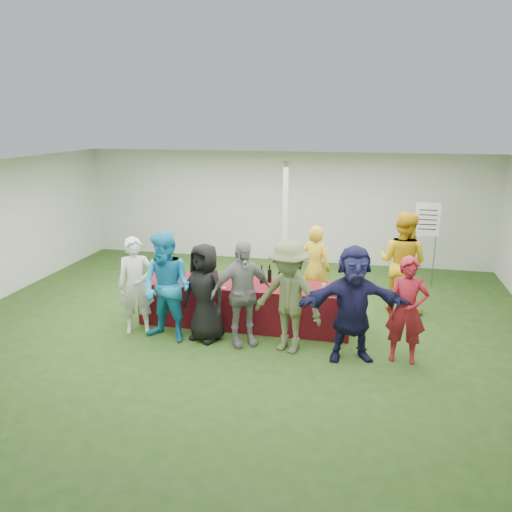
% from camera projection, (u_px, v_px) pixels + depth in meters
% --- Properties ---
extents(ground, '(60.00, 60.00, 0.00)m').
position_uv_depth(ground, '(245.00, 320.00, 8.88)').
color(ground, '#284719').
rests_on(ground, ground).
extents(tent, '(10.00, 10.00, 10.00)m').
position_uv_depth(tent, '(285.00, 233.00, 9.55)').
color(tent, white).
rests_on(tent, ground).
extents(serving_table, '(3.60, 0.80, 0.75)m').
position_uv_depth(serving_table, '(245.00, 304.00, 8.59)').
color(serving_table, maroon).
rests_on(serving_table, ground).
extents(wine_bottles, '(0.65, 0.16, 0.32)m').
position_uv_depth(wine_bottles, '(279.00, 277.00, 8.46)').
color(wine_bottles, black).
rests_on(wine_bottles, serving_table).
extents(wine_glasses, '(2.78, 0.14, 0.16)m').
position_uv_depth(wine_glasses, '(208.00, 280.00, 8.34)').
color(wine_glasses, silver).
rests_on(wine_glasses, serving_table).
extents(water_bottle, '(0.07, 0.07, 0.23)m').
position_uv_depth(water_bottle, '(244.00, 276.00, 8.55)').
color(water_bottle, silver).
rests_on(water_bottle, serving_table).
extents(bar_towel, '(0.25, 0.18, 0.03)m').
position_uv_depth(bar_towel, '(340.00, 288.00, 8.20)').
color(bar_towel, white).
rests_on(bar_towel, serving_table).
extents(dump_bucket, '(0.24, 0.24, 0.18)m').
position_uv_depth(dump_bucket, '(339.00, 289.00, 7.93)').
color(dump_bucket, slate).
rests_on(dump_bucket, serving_table).
extents(wine_list_sign, '(0.50, 0.03, 1.80)m').
position_uv_depth(wine_list_sign, '(427.00, 226.00, 10.31)').
color(wine_list_sign, slate).
rests_on(wine_list_sign, ground).
extents(staff_pourer, '(0.67, 0.53, 1.62)m').
position_uv_depth(staff_pourer, '(315.00, 268.00, 9.16)').
color(staff_pourer, gold).
rests_on(staff_pourer, ground).
extents(staff_back, '(1.13, 1.04, 1.87)m').
position_uv_depth(staff_back, '(402.00, 263.00, 9.07)').
color(staff_back, gold).
rests_on(staff_back, ground).
extents(customer_0, '(0.70, 0.60, 1.62)m').
position_uv_depth(customer_0, '(136.00, 285.00, 8.21)').
color(customer_0, silver).
rests_on(customer_0, ground).
extents(customer_1, '(1.00, 0.86, 1.78)m').
position_uv_depth(customer_1, '(167.00, 288.00, 7.87)').
color(customer_1, '#1986BB').
rests_on(customer_1, ground).
extents(customer_2, '(0.91, 0.77, 1.60)m').
position_uv_depth(customer_2, '(205.00, 292.00, 7.92)').
color(customer_2, black).
rests_on(customer_2, ground).
extents(customer_3, '(1.06, 0.87, 1.69)m').
position_uv_depth(customer_3, '(242.00, 294.00, 7.73)').
color(customer_3, slate).
rests_on(customer_3, ground).
extents(customer_4, '(1.28, 1.00, 1.74)m').
position_uv_depth(customer_4, '(288.00, 297.00, 7.50)').
color(customer_4, '#515A35').
rests_on(customer_4, ground).
extents(customer_5, '(1.69, 0.88, 1.74)m').
position_uv_depth(customer_5, '(353.00, 304.00, 7.24)').
color(customer_5, '#16163C').
rests_on(customer_5, ground).
extents(customer_6, '(0.61, 0.43, 1.59)m').
position_uv_depth(customer_6, '(407.00, 310.00, 7.19)').
color(customer_6, maroon).
rests_on(customer_6, ground).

